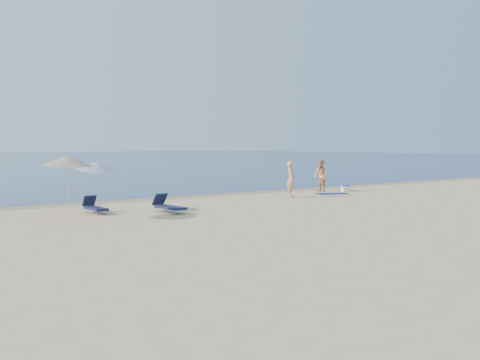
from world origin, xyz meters
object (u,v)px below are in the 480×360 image
object	(u,v)px
umbrella_near	(97,166)
person_left	(291,179)
person_right	(321,176)
blue_cooler	(344,187)

from	to	relation	value
umbrella_near	person_left	bearing A→B (deg)	13.29
person_left	umbrella_near	xyz separation A→B (m)	(-10.53, 0.01, 0.93)
person_left	umbrella_near	size ratio (longest dim) A/B	0.85
person_left	person_right	bearing A→B (deg)	-24.43
person_left	umbrella_near	world-z (taller)	umbrella_near
person_right	blue_cooler	world-z (taller)	person_right
person_left	blue_cooler	size ratio (longest dim) A/B	3.95
umbrella_near	person_right	bearing A→B (deg)	19.77
person_left	umbrella_near	bearing A→B (deg)	132.39
person_left	blue_cooler	bearing A→B (deg)	-33.31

